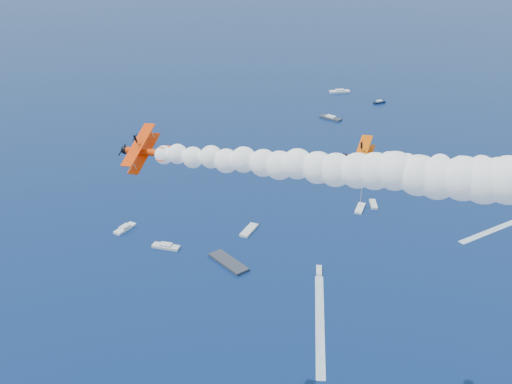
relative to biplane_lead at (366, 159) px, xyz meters
The scene contains 4 objects.
biplane_lead is the anchor object (origin of this frame).
biplane_trail 32.61m from the biplane_lead, 140.05° to the right, with size 7.75×8.70×5.24m, color #FF3B05, non-canonical shape.
smoke_trail_trail 13.05m from the biplane_lead, 59.60° to the right, with size 63.78×25.35×11.95m, color white, non-canonical shape.
boat_wakes 82.66m from the biplane_lead, 103.91° to the left, with size 33.52×106.21×0.04m.
Camera 1 is at (50.02, -63.75, 95.70)m, focal length 48.26 mm.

